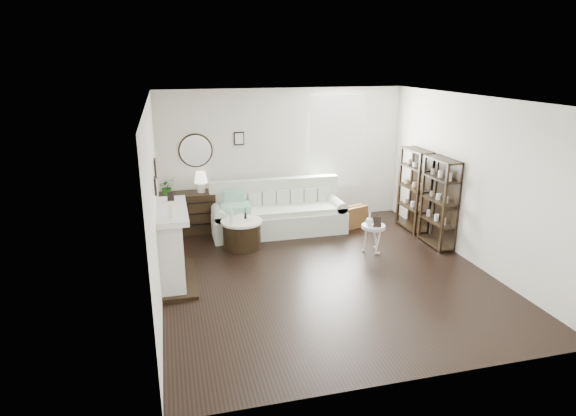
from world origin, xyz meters
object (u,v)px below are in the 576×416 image
object	(u,v)px
sofa	(278,215)
drum_table	(242,234)
pedestal_table	(373,227)
dresser	(185,213)

from	to	relation	value
sofa	drum_table	bearing A→B (deg)	-140.17
sofa	pedestal_table	world-z (taller)	sofa
sofa	pedestal_table	bearing A→B (deg)	-46.59
sofa	pedestal_table	xyz separation A→B (m)	(1.37, -1.45, 0.12)
sofa	dresser	bearing A→B (deg)	167.46
sofa	drum_table	size ratio (longest dim) A/B	3.49
pedestal_table	drum_table	bearing A→B (deg)	160.64
sofa	drum_table	world-z (taller)	sofa
drum_table	sofa	bearing A→B (deg)	39.83
pedestal_table	dresser	bearing A→B (deg)	149.55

